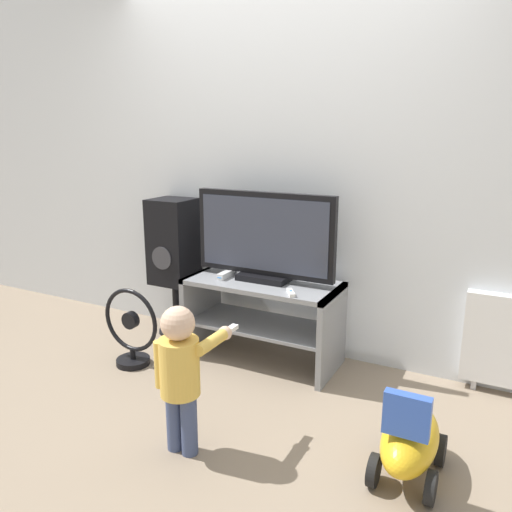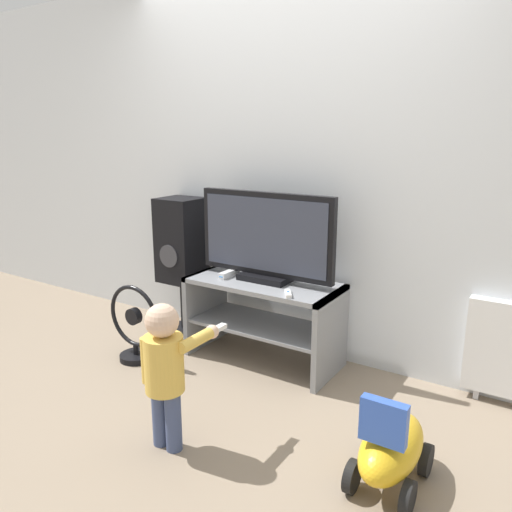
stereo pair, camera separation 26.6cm
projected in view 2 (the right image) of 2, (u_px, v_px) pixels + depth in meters
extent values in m
plane|color=gray|center=(244.00, 373.00, 3.23)|extent=(16.00, 16.00, 0.00)
cube|color=silver|center=(289.00, 165.00, 3.37)|extent=(10.00, 0.06, 2.60)
cube|color=gray|center=(264.00, 283.00, 3.29)|extent=(1.02, 0.47, 0.03)
cube|color=gray|center=(264.00, 325.00, 3.37)|extent=(0.98, 0.43, 0.02)
cube|color=gray|center=(206.00, 307.00, 3.62)|extent=(0.04, 0.47, 0.56)
cube|color=gray|center=(331.00, 337.00, 3.10)|extent=(0.04, 0.47, 0.56)
cube|color=black|center=(266.00, 277.00, 3.30)|extent=(0.34, 0.20, 0.04)
cube|color=black|center=(266.00, 234.00, 3.23)|extent=(0.97, 0.05, 0.55)
cube|color=#333847|center=(264.00, 235.00, 3.21)|extent=(0.90, 0.01, 0.48)
cube|color=white|center=(230.00, 273.00, 3.40)|extent=(0.05, 0.20, 0.04)
cube|color=#3F8CE5|center=(221.00, 277.00, 3.31)|extent=(0.03, 0.00, 0.01)
cube|color=white|center=(288.00, 294.00, 3.00)|extent=(0.10, 0.13, 0.02)
cylinder|color=#337FD8|center=(288.00, 292.00, 3.00)|extent=(0.01, 0.01, 0.00)
cylinder|color=#3F4C72|center=(160.00, 416.00, 2.47)|extent=(0.08, 0.08, 0.31)
cylinder|color=#3F4C72|center=(173.00, 421.00, 2.42)|extent=(0.08, 0.08, 0.31)
cylinder|color=#E5B74C|center=(164.00, 364.00, 2.37)|extent=(0.19, 0.19, 0.28)
sphere|color=beige|center=(162.00, 321.00, 2.32)|extent=(0.16, 0.16, 0.16)
cylinder|color=#E5B74C|center=(147.00, 360.00, 2.43)|extent=(0.06, 0.06, 0.23)
cylinder|color=#E5B74C|center=(197.00, 340.00, 2.39)|extent=(0.06, 0.23, 0.06)
sphere|color=beige|center=(212.00, 332.00, 2.48)|extent=(0.07, 0.07, 0.07)
cube|color=white|center=(217.00, 329.00, 2.51)|extent=(0.03, 0.13, 0.02)
cylinder|color=black|center=(185.00, 328.00, 3.95)|extent=(0.28, 0.28, 0.02)
cylinder|color=black|center=(184.00, 305.00, 3.90)|extent=(0.05, 0.05, 0.40)
cube|color=black|center=(181.00, 240.00, 3.78)|extent=(0.31, 0.29, 0.64)
cylinder|color=#38383D|center=(168.00, 256.00, 3.68)|extent=(0.17, 0.01, 0.17)
cylinder|color=black|center=(136.00, 356.00, 3.42)|extent=(0.22, 0.22, 0.04)
cylinder|color=black|center=(136.00, 349.00, 3.41)|extent=(0.04, 0.04, 0.07)
torus|color=black|center=(134.00, 316.00, 3.35)|extent=(0.43, 0.03, 0.43)
cylinder|color=black|center=(134.00, 316.00, 3.35)|extent=(0.11, 0.05, 0.11)
ellipsoid|color=gold|center=(392.00, 447.00, 2.18)|extent=(0.24, 0.52, 0.21)
cube|color=blue|center=(384.00, 422.00, 2.02)|extent=(0.19, 0.05, 0.19)
cylinder|color=black|center=(375.00, 443.00, 2.39)|extent=(0.04, 0.15, 0.15)
cylinder|color=black|center=(426.00, 460.00, 2.26)|extent=(0.04, 0.15, 0.15)
cylinder|color=black|center=(352.00, 476.00, 2.15)|extent=(0.04, 0.15, 0.15)
cylinder|color=black|center=(408.00, 498.00, 2.03)|extent=(0.04, 0.15, 0.15)
cube|color=silver|center=(476.00, 393.00, 2.93)|extent=(0.03, 0.05, 0.06)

